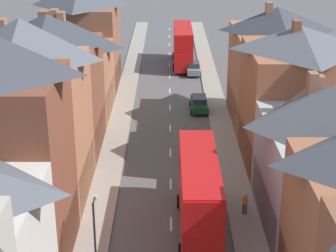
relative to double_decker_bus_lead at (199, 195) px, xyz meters
The scene contains 10 objects.
pavement_left 22.32m from the double_decker_bus_lead, 108.13° to the left, with size 2.20×104.00×0.14m, color gray.
pavement_right 21.48m from the double_decker_bus_lead, 81.06° to the left, with size 2.20×104.00×0.14m, color gray.
centre_line_dashes 19.34m from the double_decker_bus_lead, 95.37° to the left, with size 0.14×97.80×0.01m.
terrace_row_left 12.78m from the double_decker_bus_lead, 165.82° to the left, with size 8.00×67.87×14.37m.
double_decker_bus_lead is the anchor object (origin of this frame).
double_decker_bus_mid_street 42.53m from the double_decker_bus_lead, 90.00° to the left, with size 2.74×10.80×5.30m.
car_parked_left_a 24.35m from the double_decker_bus_lead, 86.91° to the left, with size 1.90×4.55×1.62m.
car_mid_black 38.27m from the double_decker_bus_lead, 88.04° to the left, with size 1.90×4.37×1.66m.
pedestrian_mid_right 4.40m from the double_decker_bus_lead, 32.64° to the left, with size 0.36×0.22×1.61m.
street_lamp 8.33m from the double_decker_bus_lead, 136.53° to the right, with size 0.20×1.12×5.50m.
Camera 1 is at (-0.21, -15.45, 20.30)m, focal length 60.00 mm.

